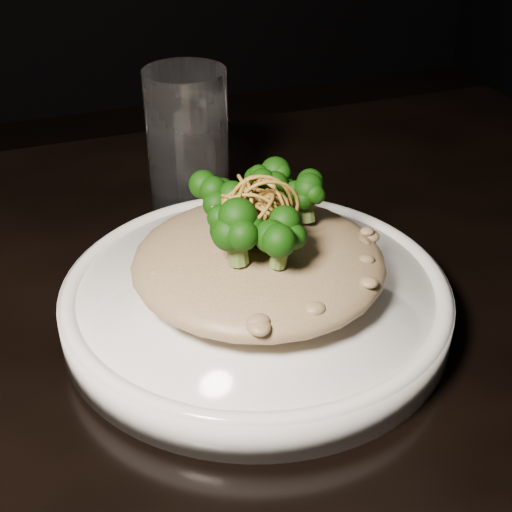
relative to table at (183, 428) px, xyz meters
The scene contains 7 objects.
table is the anchor object (origin of this frame).
plate 0.12m from the table, 10.32° to the left, with size 0.29×0.29×0.03m, color white.
risotto 0.15m from the table, 10.17° to the left, with size 0.18×0.18×0.04m, color brown.
broccoli 0.19m from the table, 10.58° to the left, with size 0.12×0.12×0.04m, color black, non-canonical shape.
cheese 0.18m from the table, 13.86° to the left, with size 0.05×0.05×0.01m, color white.
shallots 0.20m from the table, ahead, with size 0.06×0.06×0.04m, color brown, non-canonical shape.
drinking_glass 0.26m from the table, 71.44° to the left, with size 0.08×0.08×0.13m, color silver.
Camera 1 is at (-0.08, -0.39, 1.08)m, focal length 50.00 mm.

